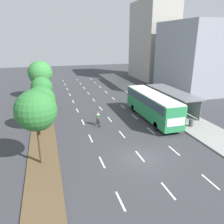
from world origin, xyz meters
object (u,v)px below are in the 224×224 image
Objects in this scene: bus at (152,104)px; median_tree_nearest at (36,111)px; bus_shelter at (173,99)px; median_tree_fourth at (40,73)px; cyclist at (98,119)px; trash_bin at (191,123)px; median_tree_second at (41,100)px; median_tree_third at (42,87)px.

bus is 15.64m from median_tree_nearest.
median_tree_fourth is (-17.86, 12.97, 2.53)m from bus_shelter.
cyclist is 11.01m from trash_bin.
median_tree_third is at bearing 89.62° from median_tree_second.
trash_bin is (16.60, -11.51, -2.88)m from median_tree_third.
cyclist is at bearing -66.99° from median_tree_fourth.
median_tree_second is at bearing -174.27° from bus_shelter.
median_tree_fourth reaches higher than median_tree_third.
median_tree_second is 1.04× the size of median_tree_third.
median_tree_third is 20.40m from trash_bin.
median_tree_second reaches higher than trash_bin.
bus_shelter is 11.68m from cyclist.
median_tree_fourth is 25.55m from trash_bin.
cyclist is at bearing -3.54° from median_tree_second.
bus reaches higher than bus_shelter.
cyclist is (-11.43, -2.17, -1.08)m from bus_shelter.
bus_shelter is 22.22m from median_tree_fourth.
bus is 7.26m from cyclist.
trash_bin is at bearing -48.38° from median_tree_fourth.
cyclist is at bearing 160.11° from trash_bin.
bus is 5.28m from trash_bin.
bus is 1.79× the size of median_tree_fourth.
median_tree_nearest is at bearing -91.59° from median_tree_second.
bus is 6.20× the size of cyclist.
median_tree_fourth is (-0.13, 14.75, 0.85)m from median_tree_second.
median_tree_nearest is 14.81m from median_tree_third.
median_tree_fourth is at bearing 89.81° from median_tree_nearest.
bus is at bearing -47.78° from median_tree_fourth.
trash_bin is (16.65, -4.13, -2.97)m from median_tree_second.
trash_bin is at bearing -13.95° from median_tree_second.
median_tree_second reaches higher than bus_shelter.
median_tree_third is (-13.40, 7.59, 1.39)m from bus.
median_tree_nearest is (-17.93, -9.15, 2.84)m from bus_shelter.
bus_shelter is at bearing -36.00° from median_tree_fourth.
median_tree_third is 7.44m from median_tree_fourth.
median_tree_nearest is (-13.65, -7.16, 2.64)m from bus.
median_tree_nearest is at bearing -152.95° from bus_shelter.
trash_bin is at bearing 10.89° from median_tree_nearest.
bus is at bearing 1.42° from cyclist.
bus is 13.53m from median_tree_second.
cyclist is 0.36× the size of median_tree_second.
median_tree_fourth is at bearing 90.51° from median_tree_second.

